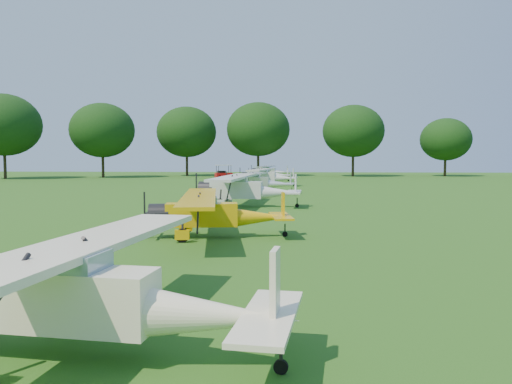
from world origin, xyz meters
TOP-DOWN VIEW (x-y plane):
  - ground at (0.00, 0.00)m, footprint 160.00×160.00m
  - tree_belt at (3.57, 0.16)m, footprint 137.36×130.27m
  - aircraft_1 at (0.56, -22.96)m, footprint 6.31×10.04m
  - aircraft_2 at (0.57, -10.56)m, footprint 6.10×9.67m
  - aircraft_3 at (0.63, 2.25)m, footprint 7.15×11.38m
  - aircraft_4 at (0.68, 14.58)m, footprint 6.35×10.11m
  - aircraft_5 at (0.80, 26.66)m, footprint 6.70×10.67m
  - aircraft_6 at (0.44, 38.52)m, footprint 5.81×9.23m
  - aircraft_7 at (0.04, 50.17)m, footprint 6.47×10.25m
  - golf_cart at (-6.67, 44.97)m, footprint 2.86×2.35m

SIDE VIEW (x-z plane):
  - ground at x=0.00m, z-range 0.00..0.00m
  - golf_cart at x=-6.67m, z-range -0.35..1.78m
  - aircraft_6 at x=0.44m, z-range 0.15..1.98m
  - aircraft_2 at x=0.57m, z-range 0.16..2.06m
  - aircraft_1 at x=0.56m, z-range 0.17..2.14m
  - aircraft_4 at x=0.68m, z-range 0.17..2.15m
  - aircraft_7 at x=0.04m, z-range 0.17..2.18m
  - aircraft_5 at x=0.80m, z-range 0.18..2.27m
  - aircraft_3 at x=0.63m, z-range 0.19..2.43m
  - tree_belt at x=3.57m, z-range 0.77..15.29m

